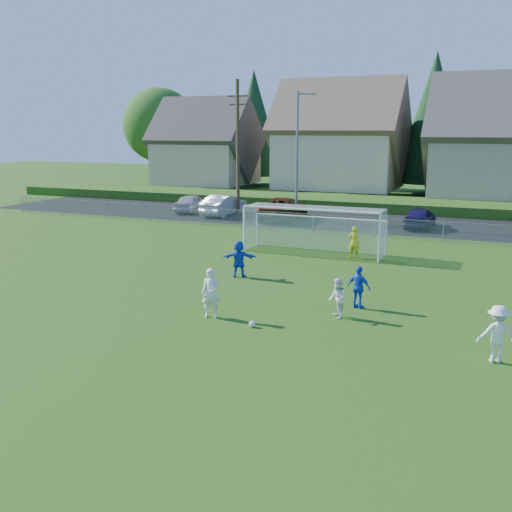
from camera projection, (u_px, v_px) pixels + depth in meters
The scene contains 20 objects.
ground at pixel (150, 355), 17.58m from camera, with size 160.00×160.00×0.00m, color #193D0C.
asphalt_lot at pixel (363, 222), 42.35m from camera, with size 60.00×60.00×0.00m, color black.
grass_embankment at pixel (384, 204), 49.02m from camera, with size 70.00×6.00×0.80m, color #1E420F.
soccer_ball at pixel (252, 324), 20.02m from camera, with size 0.22×0.22×0.22m, color white.
player_white_a at pixel (211, 293), 20.92m from camera, with size 0.64×0.42×1.76m, color white.
player_white_b at pixel (337, 298), 20.89m from camera, with size 0.69×0.54×1.42m, color white.
player_white_c at pixel (497, 334), 16.93m from camera, with size 1.08×0.62×1.67m, color white.
player_blue_a at pixel (359, 287), 22.01m from camera, with size 0.93×0.39×1.58m, color blue.
player_blue_b at pixel (239, 259), 26.66m from camera, with size 1.54×0.49×1.66m, color blue.
goalkeeper at pixel (354, 242), 30.51m from camera, with size 0.60×0.40×1.65m, color #C9CF18.
car_a at pixel (192, 203), 47.17m from camera, with size 1.67×4.16×1.42m, color #ACAEB4.
car_b at pixel (224, 205), 45.46m from camera, with size 1.64×4.71×1.55m, color silver.
car_c at pixel (283, 208), 43.42m from camera, with size 2.67×5.78×1.61m, color #4C1508.
car_e at pixel (420, 217), 39.70m from camera, with size 1.67×4.15×1.41m, color #181342.
soccer_goal at pixel (315, 222), 31.70m from camera, with size 7.42×1.90×2.50m.
chainlink_fence at pixel (343, 225), 37.26m from camera, with size 52.06×0.06×1.20m.
streetlight at pixel (298, 153), 41.67m from camera, with size 1.38×0.18×9.00m.
utility_pole at pixel (238, 147), 44.43m from camera, with size 1.60×0.26×10.00m.
houses_row at pixel (426, 119), 53.53m from camera, with size 53.90×11.45×13.27m.
tree_row at pixel (424, 124), 59.62m from camera, with size 65.98×12.36×13.80m.
Camera 1 is at (9.32, -14.06, 6.55)m, focal length 42.00 mm.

